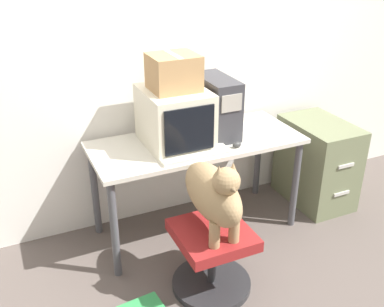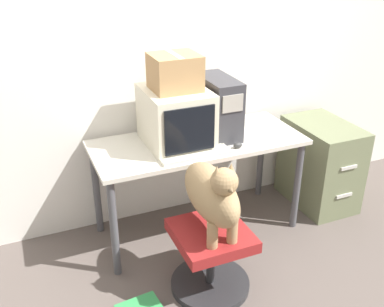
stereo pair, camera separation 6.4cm
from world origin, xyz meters
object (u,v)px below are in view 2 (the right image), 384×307
office_chair (211,256)px  cardboard_box (175,72)px  dog (213,194)px  keyboard (194,154)px  pc_tower (218,107)px  crt_monitor (176,117)px  filing_cabinet (320,164)px

office_chair → cardboard_box: (0.03, 0.63, 0.97)m
cardboard_box → dog: bearing=-92.3°
keyboard → office_chair: bearing=-98.6°
pc_tower → office_chair: bearing=-118.0°
crt_monitor → office_chair: 0.92m
filing_cabinet → cardboard_box: (-1.21, 0.05, 0.87)m
keyboard → crt_monitor: bearing=99.0°
cardboard_box → filing_cabinet: bearing=-2.3°
office_chair → dog: bearing=-90.0°
filing_cabinet → cardboard_box: bearing=177.7°
office_chair → cardboard_box: cardboard_box is taller
pc_tower → office_chair: size_ratio=0.86×
crt_monitor → filing_cabinet: (1.21, -0.04, -0.57)m
keyboard → pc_tower: bearing=41.5°
crt_monitor → office_chair: crt_monitor is taller
pc_tower → cardboard_box: bearing=-175.1°
dog → office_chair: bearing=90.0°
filing_cabinet → pc_tower: bearing=175.1°
dog → filing_cabinet: 1.41m
office_chair → dog: size_ratio=0.87×
crt_monitor → pc_tower: bearing=5.6°
keyboard → office_chair: keyboard is taller
office_chair → keyboard: bearing=81.4°
office_chair → cardboard_box: 1.16m
keyboard → filing_cabinet: bearing=8.7°
crt_monitor → dog: (-0.03, -0.63, -0.23)m
office_chair → filing_cabinet: filing_cabinet is taller
pc_tower → keyboard: 0.43m
dog → filing_cabinet: dog is taller
office_chair → cardboard_box: size_ratio=1.65×
pc_tower → cardboard_box: (-0.32, -0.03, 0.28)m
dog → filing_cabinet: bearing=25.4°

